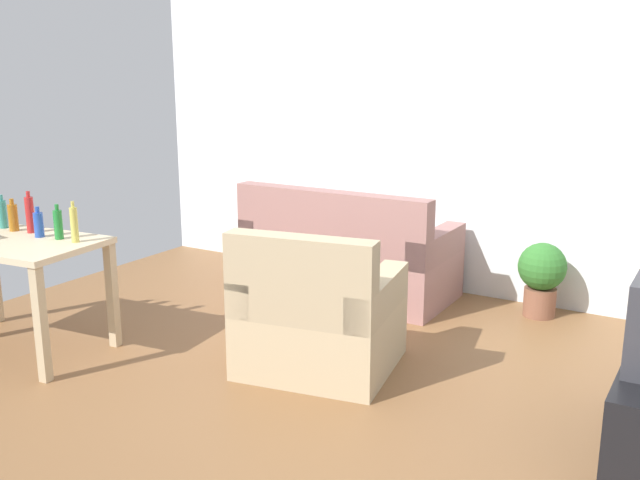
# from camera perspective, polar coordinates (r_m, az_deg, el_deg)

# --- Properties ---
(ground_plane) EXTENTS (5.20, 4.40, 0.02)m
(ground_plane) POSITION_cam_1_polar(r_m,az_deg,el_deg) (4.51, -4.44, -10.58)
(ground_plane) COLOR brown
(wall_rear) EXTENTS (5.20, 0.10, 2.70)m
(wall_rear) POSITION_cam_1_polar(r_m,az_deg,el_deg) (6.05, 7.57, 8.95)
(wall_rear) COLOR silver
(wall_rear) RESTS_ON ground_plane
(couch) EXTENTS (1.68, 0.84, 0.92)m
(couch) POSITION_cam_1_polar(r_m,az_deg,el_deg) (5.82, 2.16, -1.56)
(couch) COLOR #996B66
(couch) RESTS_ON ground_plane
(desk) EXTENTS (1.26, 0.82, 0.76)m
(desk) POSITION_cam_1_polar(r_m,az_deg,el_deg) (5.05, -23.75, -1.12)
(desk) COLOR #C6B28E
(desk) RESTS_ON ground_plane
(potted_plant) EXTENTS (0.36, 0.36, 0.57)m
(potted_plant) POSITION_cam_1_polar(r_m,az_deg,el_deg) (5.58, 17.47, -2.65)
(potted_plant) COLOR brown
(potted_plant) RESTS_ON ground_plane
(armchair) EXTENTS (1.03, 0.99, 0.92)m
(armchair) POSITION_cam_1_polar(r_m,az_deg,el_deg) (4.40, -0.19, -6.53)
(armchair) COLOR tan
(armchair) RESTS_ON ground_plane
(bottle_tall) EXTENTS (0.06, 0.06, 0.23)m
(bottle_tall) POSITION_cam_1_polar(r_m,az_deg,el_deg) (5.36, -24.27, 1.96)
(bottle_tall) COLOR teal
(bottle_tall) RESTS_ON desk
(bottle_amber) EXTENTS (0.06, 0.06, 0.22)m
(bottle_amber) POSITION_cam_1_polar(r_m,az_deg,el_deg) (5.24, -23.55, 1.72)
(bottle_amber) COLOR #9E6019
(bottle_amber) RESTS_ON desk
(bottle_red) EXTENTS (0.06, 0.06, 0.28)m
(bottle_red) POSITION_cam_1_polar(r_m,az_deg,el_deg) (5.13, -22.39, 1.94)
(bottle_red) COLOR #AD2323
(bottle_red) RESTS_ON desk
(bottle_blue) EXTENTS (0.06, 0.06, 0.20)m
(bottle_blue) POSITION_cam_1_polar(r_m,az_deg,el_deg) (4.98, -21.78, 1.20)
(bottle_blue) COLOR #2347A3
(bottle_blue) RESTS_ON desk
(bottle_green) EXTENTS (0.06, 0.06, 0.23)m
(bottle_green) POSITION_cam_1_polar(r_m,az_deg,el_deg) (4.87, -20.40, 1.22)
(bottle_green) COLOR #1E722D
(bottle_green) RESTS_ON desk
(bottle_squat) EXTENTS (0.05, 0.05, 0.27)m
(bottle_squat) POSITION_cam_1_polar(r_m,az_deg,el_deg) (4.75, -19.24, 1.21)
(bottle_squat) COLOR #BCB24C
(bottle_squat) RESTS_ON desk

